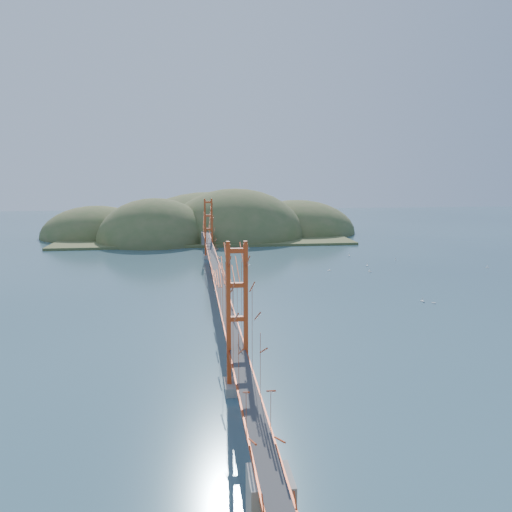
{
  "coord_description": "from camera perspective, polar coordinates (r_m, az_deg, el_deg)",
  "views": [
    {
      "loc": [
        -3.27,
        -66.13,
        16.73
      ],
      "look_at": [
        5.34,
        0.0,
        5.44
      ],
      "focal_mm": 35.0,
      "sensor_mm": 36.0,
      "label": 1
    }
  ],
  "objects": [
    {
      "name": "ground",
      "position": [
        68.3,
        -4.46,
        -4.6
      ],
      "size": [
        320.0,
        320.0,
        0.0
      ],
      "primitive_type": "plane",
      "color": "#2F4E5E",
      "rests_on": "ground"
    },
    {
      "name": "bridge",
      "position": [
        67.1,
        -4.55,
        1.25
      ],
      "size": [
        2.2,
        94.4,
        12.0
      ],
      "color": "gray",
      "rests_on": "ground"
    },
    {
      "name": "far_headlands",
      "position": [
        135.8,
        -5.05,
        2.5
      ],
      "size": [
        84.0,
        58.0,
        25.0
      ],
      "color": "brown",
      "rests_on": "ground"
    },
    {
      "name": "sailboat_1",
      "position": [
        86.56,
        12.87,
        -1.68
      ],
      "size": [
        0.64,
        0.64,
        0.67
      ],
      "color": "white",
      "rests_on": "ground"
    },
    {
      "name": "sailboat_3",
      "position": [
        90.14,
        -0.8,
        -1.0
      ],
      "size": [
        0.52,
        0.48,
        0.58
      ],
      "color": "white",
      "rests_on": "ground"
    },
    {
      "name": "sailboat_15",
      "position": [
        101.96,
        10.6,
        0.09
      ],
      "size": [
        0.5,
        0.61,
        0.7
      ],
      "color": "white",
      "rests_on": "ground"
    },
    {
      "name": "sailboat_2",
      "position": [
        68.38,
        19.64,
        -5.01
      ],
      "size": [
        0.52,
        0.52,
        0.57
      ],
      "color": "white",
      "rests_on": "ground"
    },
    {
      "name": "sailboat_4",
      "position": [
        91.83,
        12.59,
        -1.03
      ],
      "size": [
        0.63,
        0.63,
        0.66
      ],
      "color": "white",
      "rests_on": "ground"
    },
    {
      "name": "sailboat_9",
      "position": [
        99.05,
        15.65,
        -0.39
      ],
      "size": [
        0.47,
        0.5,
        0.56
      ],
      "color": "white",
      "rests_on": "ground"
    },
    {
      "name": "sailboat_17",
      "position": [
        96.92,
        24.9,
        -1.15
      ],
      "size": [
        0.51,
        0.48,
        0.57
      ],
      "color": "white",
      "rests_on": "ground"
    },
    {
      "name": "sailboat_0",
      "position": [
        68.76,
        18.49,
        -4.85
      ],
      "size": [
        0.6,
        0.64,
        0.72
      ],
      "color": "white",
      "rests_on": "ground"
    },
    {
      "name": "sailboat_12",
      "position": [
        110.09,
        -0.89,
        0.95
      ],
      "size": [
        0.59,
        0.57,
        0.66
      ],
      "color": "white",
      "rests_on": "ground"
    },
    {
      "name": "sailboat_7",
      "position": [
        86.19,
        8.38,
        -1.59
      ],
      "size": [
        0.54,
        0.49,
        0.61
      ],
      "color": "white",
      "rests_on": "ground"
    }
  ]
}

